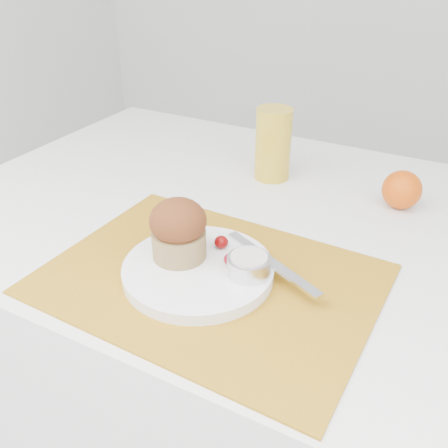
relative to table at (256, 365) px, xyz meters
The scene contains 11 objects.
table is the anchor object (origin of this frame).
placemat 0.43m from the table, 87.42° to the right, with size 0.47×0.35×0.00m, color #A97417.
plate 0.44m from the table, 92.35° to the right, with size 0.22×0.22×0.02m, color white.
ramekin 0.46m from the table, 71.56° to the right, with size 0.06×0.06×0.03m, color silver.
cream 0.47m from the table, 71.56° to the right, with size 0.05×0.05×0.01m, color beige.
raspberry_near 0.44m from the table, 90.47° to the right, with size 0.02×0.02×0.02m, color #500202.
raspberry_far 0.45m from the table, 80.27° to the right, with size 0.02×0.02×0.02m, color #5E020E.
butter_knife 0.44m from the table, 61.85° to the right, with size 0.20×0.02×0.00m, color silver.
orange 0.48m from the table, 35.95° to the left, with size 0.07×0.07×0.07m, color #DF5207.
juice_glass 0.48m from the table, 108.50° to the left, with size 0.07×0.07×0.15m, color gold.
muffin 0.49m from the table, 102.59° to the right, with size 0.10×0.10×0.09m.
Camera 1 is at (0.31, -0.67, 1.20)m, focal length 40.00 mm.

